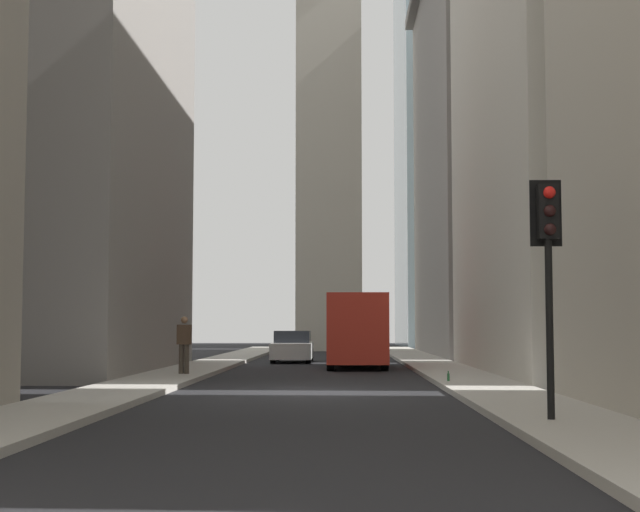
# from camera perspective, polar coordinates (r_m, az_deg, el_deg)

# --- Properties ---
(ground_plane) EXTENTS (135.00, 135.00, 0.00)m
(ground_plane) POSITION_cam_1_polar(r_m,az_deg,el_deg) (23.67, -0.67, -8.20)
(ground_plane) COLOR black
(sidewalk_right) EXTENTS (90.00, 2.20, 0.14)m
(sidewalk_right) POSITION_cam_1_polar(r_m,az_deg,el_deg) (24.24, -11.46, -7.86)
(sidewalk_right) COLOR #A8A399
(sidewalk_right) RESTS_ON ground_plane
(sidewalk_left) EXTENTS (90.00, 2.20, 0.14)m
(sidewalk_left) POSITION_cam_1_polar(r_m,az_deg,el_deg) (23.94, 10.26, -7.92)
(sidewalk_left) COLOR #A8A399
(sidewalk_left) RESTS_ON ground_plane
(building_left_midfar) EXTENTS (16.66, 10.50, 20.42)m
(building_left_midfar) POSITION_cam_1_polar(r_m,az_deg,el_deg) (34.83, 17.86, 10.24)
(building_left_midfar) COLOR #B7B2A5
(building_left_midfar) RESTS_ON ground_plane
(building_left_far) EXTENTS (19.52, 10.50, 24.39)m
(building_left_far) POSITION_cam_1_polar(r_m,az_deg,el_deg) (53.95, 11.80, 7.16)
(building_left_far) COLOR gray
(building_left_far) RESTS_ON ground_plane
(church_spire) EXTENTS (4.76, 4.76, 34.82)m
(church_spire) POSITION_cam_1_polar(r_m,az_deg,el_deg) (65.50, 0.55, 10.36)
(church_spire) COLOR beige
(church_spire) RESTS_ON ground_plane
(delivery_truck) EXTENTS (6.46, 2.25, 2.84)m
(delivery_truck) POSITION_cam_1_polar(r_m,az_deg,el_deg) (37.12, 2.21, -4.50)
(delivery_truck) COLOR red
(delivery_truck) RESTS_ON ground_plane
(sedan_white) EXTENTS (4.30, 1.78, 1.42)m
(sedan_white) POSITION_cam_1_polar(r_m,az_deg,el_deg) (42.94, -1.67, -5.53)
(sedan_white) COLOR silver
(sedan_white) RESTS_ON ground_plane
(traffic_light_foreground) EXTENTS (0.43, 0.52, 3.90)m
(traffic_light_foreground) POSITION_cam_1_polar(r_m,az_deg,el_deg) (15.85, 13.58, 0.85)
(traffic_light_foreground) COLOR black
(traffic_light_foreground) RESTS_ON sidewalk_left
(pedestrian) EXTENTS (0.26, 0.44, 1.80)m
(pedestrian) POSITION_cam_1_polar(r_m,az_deg,el_deg) (30.18, -8.18, -5.16)
(pedestrian) COLOR #473D33
(pedestrian) RESTS_ON sidewalk_right
(discarded_bottle) EXTENTS (0.07, 0.07, 0.27)m
(discarded_bottle) POSITION_cam_1_polar(r_m,az_deg,el_deg) (26.25, 7.74, -7.23)
(discarded_bottle) COLOR #236033
(discarded_bottle) RESTS_ON sidewalk_left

